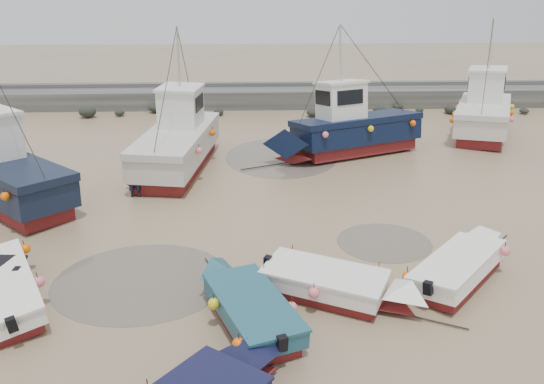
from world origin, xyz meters
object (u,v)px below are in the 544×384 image
at_px(dinghy_3, 466,262).
at_px(person, 136,197).
at_px(dinghy_2, 246,302).
at_px(dinghy_5, 337,282).
at_px(cabin_boat_1, 180,138).
at_px(cabin_boat_2, 347,128).
at_px(cabin_boat_3, 485,110).
at_px(dinghy_0, 2,281).

xyz_separation_m(dinghy_3, person, (-10.87, 6.73, -0.55)).
bearing_deg(person, dinghy_2, 112.87).
xyz_separation_m(dinghy_5, person, (-6.99, 7.68, -0.56)).
height_order(dinghy_3, dinghy_5, same).
bearing_deg(cabin_boat_1, cabin_boat_2, 16.79).
height_order(dinghy_3, cabin_boat_3, cabin_boat_3).
bearing_deg(cabin_boat_2, cabin_boat_3, -89.46).
bearing_deg(cabin_boat_3, dinghy_0, -115.69).
relative_size(dinghy_0, dinghy_3, 1.26).
bearing_deg(dinghy_5, dinghy_0, -66.74).
distance_m(dinghy_5, cabin_boat_2, 13.05).
bearing_deg(cabin_boat_3, cabin_boat_1, -137.98).
height_order(dinghy_2, person, dinghy_2).
xyz_separation_m(cabin_boat_2, cabin_boat_3, (8.36, 3.59, 0.01)).
xyz_separation_m(cabin_boat_1, person, (-1.40, -3.86, -1.33)).
bearing_deg(dinghy_5, dinghy_3, 129.61).
bearing_deg(cabin_boat_3, cabin_boat_2, -131.28).
relative_size(dinghy_5, cabin_boat_2, 0.57).
bearing_deg(cabin_boat_2, dinghy_0, 114.44).
xyz_separation_m(cabin_boat_2, person, (-9.41, -5.13, -1.36)).
relative_size(dinghy_2, cabin_boat_1, 0.51).
xyz_separation_m(dinghy_5, cabin_boat_1, (-5.59, 11.54, 0.77)).
height_order(dinghy_0, cabin_boat_2, cabin_boat_2).
xyz_separation_m(dinghy_3, cabin_boat_2, (-1.45, 11.86, 0.82)).
bearing_deg(dinghy_0, cabin_boat_2, 17.17).
distance_m(dinghy_3, person, 12.79).
xyz_separation_m(cabin_boat_3, person, (-17.78, -8.71, -1.37)).
bearing_deg(person, cabin_boat_3, -159.09).
height_order(dinghy_0, dinghy_3, same).
bearing_deg(dinghy_2, cabin_boat_1, 81.99).
relative_size(cabin_boat_2, person, 5.57).
relative_size(cabin_boat_2, cabin_boat_3, 1.03).
distance_m(dinghy_2, person, 9.65).
height_order(dinghy_2, cabin_boat_2, cabin_boat_2).
height_order(cabin_boat_2, cabin_boat_3, same).
distance_m(dinghy_2, cabin_boat_1, 12.78).
xyz_separation_m(dinghy_0, cabin_boat_2, (11.51, 12.39, 0.83)).
xyz_separation_m(dinghy_3, cabin_boat_1, (-9.47, 10.59, 0.78)).
height_order(dinghy_0, cabin_boat_1, cabin_boat_1).
distance_m(cabin_boat_2, cabin_boat_3, 9.10).
height_order(dinghy_2, cabin_boat_1, cabin_boat_1).
bearing_deg(dinghy_0, dinghy_3, -27.59).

